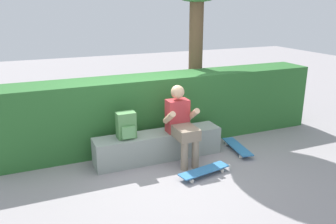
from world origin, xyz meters
name	(u,v)px	position (x,y,z in m)	size (l,w,h in m)	color
ground_plane	(167,167)	(0.00, 0.00, 0.00)	(24.00, 24.00, 0.00)	gray
bench_main	(159,146)	(0.00, 0.34, 0.22)	(2.05, 0.40, 0.44)	gray
person_skater	(181,122)	(0.30, 0.13, 0.64)	(0.49, 0.62, 1.19)	#B73338
skateboard_near_person	(204,171)	(0.39, -0.46, 0.07)	(0.82, 0.34, 0.09)	teal
skateboard_beside_bench	(237,147)	(1.32, 0.08, 0.07)	(0.31, 0.82, 0.09)	teal
backpack_on_bench	(126,126)	(-0.52, 0.33, 0.63)	(0.28, 0.23, 0.40)	#51894C
hedge_row	(166,108)	(0.41, 1.02, 0.60)	(5.71, 0.69, 1.20)	#2A632B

